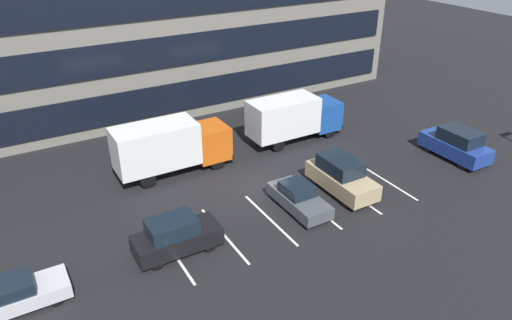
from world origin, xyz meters
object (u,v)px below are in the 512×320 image
object	(u,v)px
suv_tan	(341,176)
sedan_charcoal	(299,198)
box_truck_orange	(170,145)
suv_black	(176,236)
sedan_silver	(18,294)
box_truck_blue	(294,116)
suv_navy	(456,144)

from	to	relation	value
suv_tan	sedan_charcoal	distance (m)	3.27
box_truck_orange	suv_tan	world-z (taller)	box_truck_orange
box_truck_orange	suv_tan	size ratio (longest dim) A/B	1.58
box_truck_orange	sedan_charcoal	world-z (taller)	box_truck_orange
suv_black	sedan_charcoal	world-z (taller)	suv_black
suv_tan	sedan_silver	distance (m)	17.68
box_truck_blue	suv_navy	xyz separation A→B (m)	(7.87, -7.77, -0.84)
box_truck_orange	sedan_silver	distance (m)	12.58
box_truck_orange	sedan_silver	size ratio (longest dim) A/B	1.87
suv_navy	sedan_charcoal	bearing A→B (deg)	179.26
box_truck_orange	suv_tan	bearing A→B (deg)	-42.46
suv_tan	suv_navy	bearing A→B (deg)	-2.87
sedan_silver	box_truck_blue	bearing A→B (deg)	22.30
box_truck_orange	suv_navy	size ratio (longest dim) A/B	1.59
sedan_silver	sedan_charcoal	distance (m)	14.43
sedan_charcoal	sedan_silver	bearing A→B (deg)	-178.94
suv_navy	sedan_charcoal	xyz separation A→B (m)	(-12.63, 0.16, -0.31)
suv_black	suv_navy	size ratio (longest dim) A/B	0.91
suv_black	suv_tan	bearing A→B (deg)	2.51
sedan_silver	suv_black	world-z (taller)	suv_black
box_truck_blue	box_truck_orange	distance (m)	9.34
box_truck_orange	sedan_silver	world-z (taller)	box_truck_orange
box_truck_blue	sedan_silver	world-z (taller)	box_truck_blue
box_truck_blue	suv_black	xyz separation A→B (m)	(-12.08, -7.76, -0.93)
suv_tan	box_truck_orange	bearing A→B (deg)	137.54
box_truck_orange	suv_black	size ratio (longest dim) A/B	1.74
suv_tan	sedan_silver	size ratio (longest dim) A/B	1.18
box_truck_orange	box_truck_blue	bearing A→B (deg)	0.88
suv_black	sedan_charcoal	xyz separation A→B (m)	(7.32, 0.16, -0.22)
suv_tan	box_truck_blue	bearing A→B (deg)	78.25
sedan_silver	suv_navy	xyz separation A→B (m)	(27.06, 0.10, 0.35)
suv_tan	sedan_charcoal	bearing A→B (deg)	-174.59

